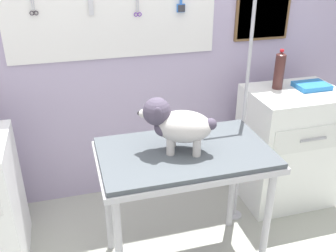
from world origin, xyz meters
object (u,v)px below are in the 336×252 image
object	(u,v)px
grooming_table	(185,164)
dog	(176,124)
cabinet_right	(288,146)
grooming_arm	(242,126)
soda_bottle	(279,70)

from	to	relation	value
grooming_table	dog	distance (m)	0.26
dog	cabinet_right	distance (m)	1.26
cabinet_right	grooming_arm	bearing A→B (deg)	-163.87
grooming_table	cabinet_right	size ratio (longest dim) A/B	1.09
dog	cabinet_right	world-z (taller)	dog
grooming_table	cabinet_right	distance (m)	1.14
grooming_table	grooming_arm	world-z (taller)	grooming_arm
dog	soda_bottle	world-z (taller)	soda_bottle
grooming_arm	cabinet_right	size ratio (longest dim) A/B	1.80
grooming_table	cabinet_right	world-z (taller)	cabinet_right
grooming_arm	grooming_table	bearing A→B (deg)	-147.91
grooming_arm	dog	bearing A→B (deg)	-151.37
grooming_table	cabinet_right	bearing A→B (deg)	24.77
grooming_table	soda_bottle	distance (m)	1.09
cabinet_right	soda_bottle	distance (m)	0.61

